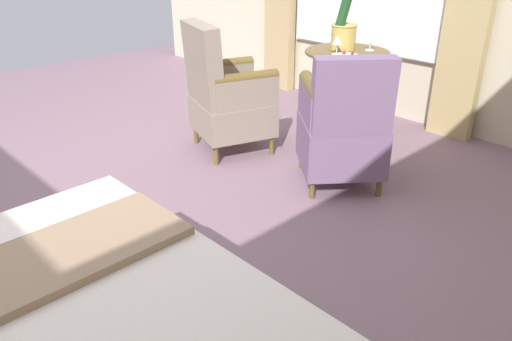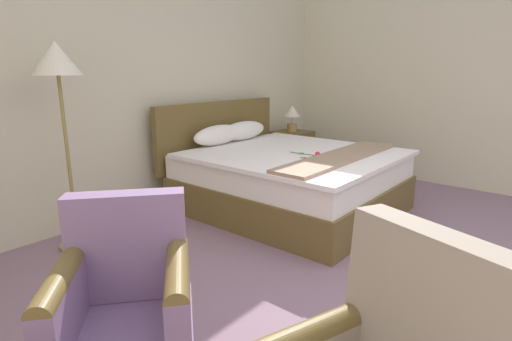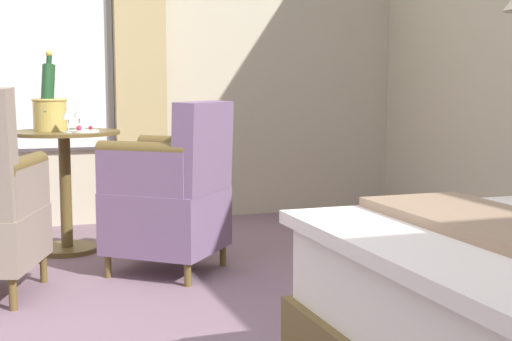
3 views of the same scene
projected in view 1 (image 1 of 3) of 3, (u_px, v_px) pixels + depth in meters
The scene contains 8 objects.
ground_plane at pixel (71, 212), 3.11m from camera, with size 7.61×7.61×0.00m, color gray.
side_table_round at pixel (345, 84), 4.01m from camera, with size 0.66×0.66×0.73m.
champagne_bucket at pixel (343, 32), 3.90m from camera, with size 0.21×0.21×0.48m.
wine_glass_near_bucket at pixel (337, 41), 3.74m from camera, with size 0.08×0.08×0.14m.
wine_glass_near_edge at pixel (371, 38), 3.87m from camera, with size 0.08×0.08×0.14m.
snack_plate at pixel (347, 55), 3.73m from camera, with size 0.17×0.17×0.04m.
armchair_by_window at pixel (343, 127), 3.28m from camera, with size 0.75×0.76×0.92m.
armchair_facing_bed at pixel (225, 96), 3.80m from camera, with size 0.71×0.69×1.00m.
Camera 1 is at (1.03, 2.74, 1.58)m, focal length 35.00 mm.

